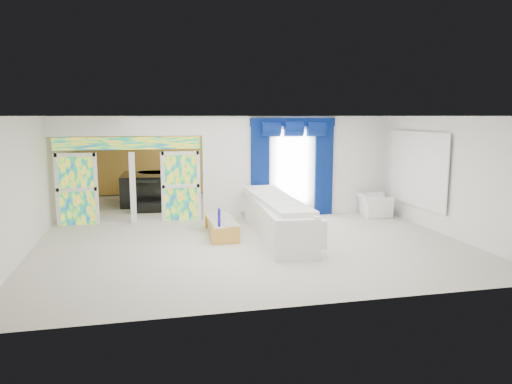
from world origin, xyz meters
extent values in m
plane|color=#B7AF9E|center=(0.00, 0.00, 0.00)|extent=(12.00, 12.00, 0.00)
cube|color=white|center=(2.15, 1.00, 1.50)|extent=(5.70, 0.18, 3.00)
cube|color=white|center=(-2.85, 1.00, 2.73)|extent=(4.30, 0.18, 0.55)
cube|color=#994C3F|center=(-4.28, 1.00, 1.00)|extent=(0.95, 0.04, 2.00)
cube|color=#994C3F|center=(-1.42, 1.00, 1.00)|extent=(0.95, 0.04, 2.00)
cube|color=#994C3F|center=(-2.85, 1.00, 2.25)|extent=(4.00, 0.05, 0.35)
cube|color=white|center=(1.90, 0.90, 1.45)|extent=(1.00, 0.02, 2.30)
cube|color=#031243|center=(0.90, 0.87, 1.40)|extent=(0.55, 0.10, 2.80)
cube|color=#031243|center=(2.90, 0.87, 1.40)|extent=(0.55, 0.10, 2.80)
cube|color=#031243|center=(1.90, 0.87, 2.82)|extent=(2.60, 0.12, 0.25)
cube|color=white|center=(4.94, -1.00, 1.55)|extent=(0.04, 2.70, 1.90)
cube|color=#B8802C|center=(0.00, 5.90, 1.50)|extent=(9.70, 0.12, 2.90)
cube|color=white|center=(0.77, -1.39, 0.44)|extent=(1.25, 4.64, 0.87)
cube|color=gold|center=(-0.58, -1.09, 0.21)|extent=(0.73, 1.90, 0.42)
cube|color=silver|center=(1.47, 0.79, 0.19)|extent=(1.17, 0.42, 0.39)
cylinder|color=white|center=(1.17, 0.79, 0.68)|extent=(0.36, 0.36, 0.58)
imported|color=white|center=(4.32, 0.29, 0.33)|extent=(1.02, 1.13, 0.65)
cube|color=black|center=(-2.42, 4.01, 0.51)|extent=(1.66, 2.12, 1.03)
cube|color=black|center=(-2.42, 2.41, 0.16)|extent=(0.98, 0.43, 0.32)
cube|color=#A58C52|center=(-4.43, 3.07, 0.37)|extent=(0.51, 0.46, 0.73)
sphere|color=gold|center=(-2.30, 3.40, 2.65)|extent=(0.60, 0.60, 0.60)
cylinder|color=silver|center=(-0.54, -1.41, 0.49)|extent=(0.10, 0.10, 0.14)
cylinder|color=white|center=(-0.64, -0.82, 0.47)|extent=(0.11, 0.11, 0.10)
cylinder|color=#1A1593|center=(-0.64, -1.15, 0.54)|extent=(0.08, 0.08, 0.26)
camera|label=1|loc=(-2.41, -13.03, 3.00)|focal=34.12mm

